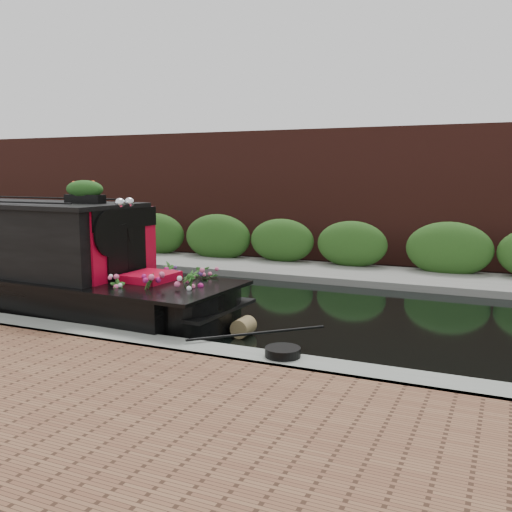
% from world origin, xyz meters
% --- Properties ---
extents(ground, '(80.00, 80.00, 0.00)m').
position_xyz_m(ground, '(0.00, 0.00, 0.00)').
color(ground, black).
rests_on(ground, ground).
extents(near_bank_coping, '(40.00, 0.60, 0.50)m').
position_xyz_m(near_bank_coping, '(0.00, -3.30, 0.00)').
color(near_bank_coping, gray).
rests_on(near_bank_coping, ground).
extents(far_bank_path, '(40.00, 2.40, 0.34)m').
position_xyz_m(far_bank_path, '(0.00, 4.20, 0.00)').
color(far_bank_path, gray).
rests_on(far_bank_path, ground).
extents(far_hedge, '(40.00, 1.10, 2.80)m').
position_xyz_m(far_hedge, '(0.00, 5.10, 0.00)').
color(far_hedge, '#2A561C').
rests_on(far_hedge, ground).
extents(far_brick_wall, '(40.00, 1.00, 8.00)m').
position_xyz_m(far_brick_wall, '(0.00, 7.20, 0.00)').
color(far_brick_wall, '#4D201A').
rests_on(far_brick_wall, ground).
extents(rope_fender, '(0.31, 0.39, 0.31)m').
position_xyz_m(rope_fender, '(2.07, -1.77, 0.15)').
color(rope_fender, olive).
rests_on(rope_fender, ground).
extents(coiled_mooring_rope, '(0.48, 0.48, 0.12)m').
position_xyz_m(coiled_mooring_rope, '(3.33, -3.19, 0.31)').
color(coiled_mooring_rope, black).
rests_on(coiled_mooring_rope, near_bank_coping).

